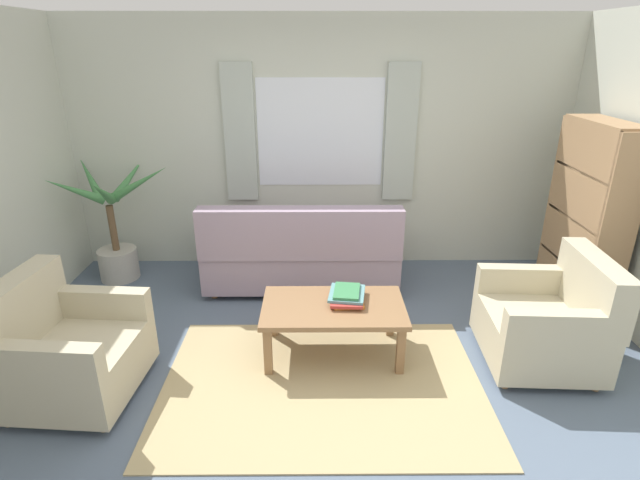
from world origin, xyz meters
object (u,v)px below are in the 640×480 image
Objects in this scene: couch at (301,253)px; armchair_right at (549,321)px; book_stack_on_table at (347,296)px; bookshelf at (586,218)px; armchair_left at (65,350)px; coffee_table at (333,312)px; potted_plant at (115,234)px.

couch reaches higher than armchair_right.
bookshelf reaches higher than book_stack_on_table.
couch is 1.17m from book_stack_on_table.
bookshelf reaches higher than couch.
armchair_left reaches higher than book_stack_on_table.
coffee_table is 2.43m from bookshelf.
potted_plant reaches higher than armchair_left.
couch is 2.30m from armchair_right.
coffee_table is (0.28, -1.17, 0.01)m from couch.
armchair_right is 1.54m from book_stack_on_table.
potted_plant is (-0.35, 1.85, 0.15)m from armchair_left.
coffee_table is 0.16m from book_stack_on_table.
couch is at bearing -39.60° from armchair_left.
potted_plant is at bearing 15.02° from armchair_left.
armchair_left is 3.51m from armchair_right.
book_stack_on_table is at bearing -70.34° from armchair_left.
coffee_table is (1.86, 0.46, 0.03)m from armchair_left.
potted_plant reaches higher than armchair_right.
armchair_left is 2.04m from book_stack_on_table.
armchair_left is 0.72× the size of potted_plant.
armchair_right is (1.91, -1.28, -0.01)m from couch.
book_stack_on_table is at bearing 35.27° from coffee_table.
armchair_right is at bearing 146.33° from couch.
potted_plant is (-1.92, 0.22, 0.13)m from couch.
coffee_table is at bearing -90.71° from armchair_right.
potted_plant reaches higher than couch.
potted_plant is (-2.20, 1.39, 0.12)m from coffee_table.
couch is 2.26m from armchair_left.
couch is 1.10× the size of bookshelf.
book_stack_on_table is at bearing 107.81° from bookshelf.
potted_plant reaches higher than book_stack_on_table.
armchair_left is 1.91m from coffee_table.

